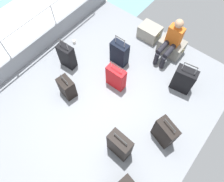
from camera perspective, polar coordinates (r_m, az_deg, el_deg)
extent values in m
cube|color=gray|center=(4.73, -1.83, -2.52)|extent=(4.40, 5.20, 0.06)
cube|color=gray|center=(5.59, -19.65, 11.42)|extent=(0.06, 5.20, 0.45)
cylinder|color=silver|center=(5.24, -26.05, 8.41)|extent=(0.04, 0.04, 1.00)
cylinder|color=silver|center=(5.63, -15.20, 17.69)|extent=(0.04, 0.04, 1.00)
cylinder|color=silver|center=(5.07, -22.35, 17.00)|extent=(0.04, 4.16, 0.04)
cube|color=white|center=(6.96, -25.90, 13.44)|extent=(2.40, 7.28, 0.01)
cube|color=gray|center=(5.76, 10.25, 15.59)|extent=(0.54, 0.42, 0.35)
torus|color=tan|center=(5.80, 8.00, 17.39)|extent=(0.02, 0.12, 0.12)
torus|color=tan|center=(5.63, 12.76, 14.70)|extent=(0.02, 0.12, 0.12)
cube|color=gray|center=(5.53, 15.91, 11.60)|extent=(0.60, 0.44, 0.37)
torus|color=tan|center=(5.54, 13.37, 13.75)|extent=(0.02, 0.12, 0.12)
torus|color=tan|center=(5.42, 18.86, 10.39)|extent=(0.02, 0.12, 0.12)
cube|color=orange|center=(5.19, 16.79, 14.31)|extent=(0.34, 0.20, 0.48)
sphere|color=tan|center=(4.95, 17.89, 17.12)|extent=(0.20, 0.20, 0.20)
cylinder|color=black|center=(5.12, 15.39, 10.50)|extent=(0.12, 0.40, 0.12)
cylinder|color=black|center=(5.16, 13.67, 7.64)|extent=(0.11, 0.11, 0.37)
cylinder|color=black|center=(5.15, 13.69, 11.54)|extent=(0.12, 0.40, 0.12)
cylinder|color=black|center=(5.20, 12.01, 8.69)|extent=(0.11, 0.11, 0.37)
cube|color=black|center=(4.66, -12.22, 0.92)|extent=(0.39, 0.31, 0.52)
cylinder|color=#A5A8AD|center=(4.45, -13.73, 3.81)|extent=(0.02, 0.02, 0.11)
cylinder|color=#A5A8AD|center=(4.34, -12.19, 2.06)|extent=(0.02, 0.02, 0.11)
cylinder|color=#2D2D2D|center=(4.35, -13.11, 3.33)|extent=(0.23, 0.06, 0.02)
cube|color=white|center=(4.62, -11.05, 2.27)|extent=(0.05, 0.01, 0.08)
cube|color=black|center=(5.08, -12.23, 9.27)|extent=(0.39, 0.24, 0.63)
cylinder|color=#A5A8AD|center=(4.83, -14.17, 12.81)|extent=(0.02, 0.02, 0.19)
cylinder|color=#A5A8AD|center=(4.71, -12.13, 11.75)|extent=(0.02, 0.02, 0.19)
cylinder|color=#2D2D2D|center=(4.70, -13.39, 13.03)|extent=(0.25, 0.04, 0.02)
cube|color=green|center=(5.02, -11.68, 11.10)|extent=(0.05, 0.01, 0.08)
cube|color=black|center=(5.03, 2.04, 10.29)|extent=(0.42, 0.23, 0.62)
cylinder|color=#A5A8AD|center=(4.77, 0.97, 14.12)|extent=(0.02, 0.02, 0.19)
cylinder|color=#A5A8AD|center=(4.67, 3.45, 12.70)|extent=(0.02, 0.02, 0.19)
cylinder|color=#2D2D2D|center=(4.65, 2.24, 14.23)|extent=(0.27, 0.02, 0.02)
cube|color=green|center=(4.98, 2.96, 12.24)|extent=(0.05, 0.01, 0.08)
cube|color=black|center=(4.83, 18.91, 2.92)|extent=(0.49, 0.31, 0.66)
cylinder|color=#A5A8AD|center=(4.49, 18.91, 6.57)|extent=(0.02, 0.02, 0.21)
cylinder|color=#A5A8AD|center=(4.50, 22.03, 5.06)|extent=(0.02, 0.02, 0.21)
cylinder|color=#2D2D2D|center=(4.42, 20.89, 6.57)|extent=(0.29, 0.07, 0.02)
cube|color=green|center=(4.75, 20.10, 5.30)|extent=(0.05, 0.01, 0.08)
cube|color=black|center=(3.97, 2.10, -14.64)|extent=(0.45, 0.26, 0.71)
cylinder|color=#A5A8AD|center=(3.61, 0.70, -11.72)|extent=(0.02, 0.02, 0.09)
cylinder|color=#A5A8AD|center=(3.57, 3.97, -14.42)|extent=(0.02, 0.02, 0.09)
cylinder|color=#2D2D2D|center=(3.55, 2.34, -12.88)|extent=(0.29, 0.04, 0.02)
cube|color=green|center=(3.81, 3.43, -12.59)|extent=(0.05, 0.01, 0.08)
cube|color=black|center=(4.19, 14.23, -10.94)|extent=(0.49, 0.35, 0.65)
cylinder|color=#A5A8AD|center=(3.87, 14.18, -7.71)|extent=(0.02, 0.02, 0.10)
cylinder|color=#A5A8AD|center=(3.84, 16.73, -10.68)|extent=(0.02, 0.02, 0.10)
cylinder|color=#2D2D2D|center=(3.81, 15.62, -8.94)|extent=(0.28, 0.10, 0.02)
cube|color=white|center=(4.11, 15.94, -9.35)|extent=(0.05, 0.02, 0.08)
cube|color=red|center=(4.64, 1.08, 3.71)|extent=(0.44, 0.20, 0.60)
cylinder|color=#A5A8AD|center=(4.38, -0.20, 7.21)|extent=(0.02, 0.02, 0.14)
cylinder|color=#A5A8AD|center=(4.29, 2.56, 5.46)|extent=(0.02, 0.02, 0.14)
cylinder|color=#2D2D2D|center=(4.27, 1.18, 6.90)|extent=(0.28, 0.02, 0.02)
cube|color=silver|center=(4.57, 1.91, 5.51)|extent=(0.05, 0.01, 0.08)
cylinder|color=white|center=(5.70, -10.33, 13.12)|extent=(0.08, 0.08, 0.10)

